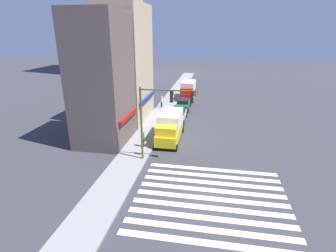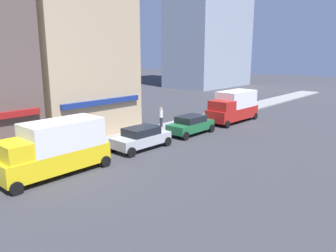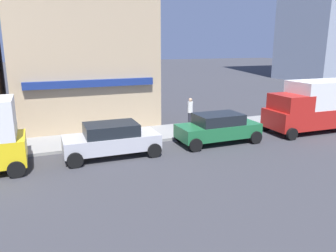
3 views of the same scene
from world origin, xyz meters
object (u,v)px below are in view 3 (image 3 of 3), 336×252
box_truck_red (317,105)px  pedestrian_white_shirt (190,111)px  sedan_silver (111,139)px  sedan_green (218,128)px

box_truck_red → pedestrian_white_shirt: size_ratio=3.53×
sedan_silver → pedestrian_white_shirt: bearing=31.7°
box_truck_red → pedestrian_white_shirt: box_truck_red is taller
box_truck_red → sedan_silver: bearing=-178.5°
sedan_green → pedestrian_white_shirt: size_ratio=2.49×
sedan_green → pedestrian_white_shirt: pedestrian_white_shirt is taller
sedan_green → sedan_silver: bearing=179.8°
pedestrian_white_shirt → sedan_green: bearing=39.4°
sedan_silver → box_truck_red: 12.59m
box_truck_red → sedan_green: bearing=-178.5°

